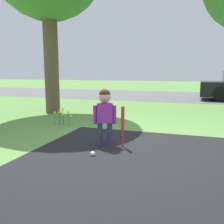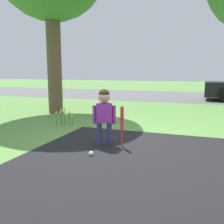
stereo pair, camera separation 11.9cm
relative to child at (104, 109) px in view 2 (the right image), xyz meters
The scene contains 6 objects.
ground_plane 0.73m from the child, 30.75° to the left, with size 60.00×60.00×0.00m, color #5B8C42.
street_strip 9.61m from the child, 88.23° to the left, with size 40.00×6.00×0.01m.
child is the anchor object (origin of this frame).
baseball_bat 0.38m from the child, ahead, with size 0.06×0.06×0.72m.
sports_ball 0.87m from the child, 87.78° to the right, with size 0.07×0.07×0.07m.
flower_bed 1.96m from the child, 141.90° to the left, with size 0.44×0.25×0.43m.
Camera 2 is at (1.30, -4.17, 1.30)m, focal length 40.00 mm.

